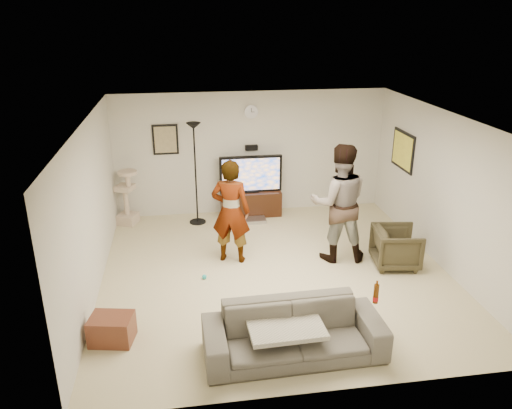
{
  "coord_description": "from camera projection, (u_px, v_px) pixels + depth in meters",
  "views": [
    {
      "loc": [
        -1.39,
        -7.0,
        3.95
      ],
      "look_at": [
        -0.29,
        0.2,
        1.12
      ],
      "focal_mm": 35.02,
      "sensor_mm": 36.0,
      "label": 1
    }
  ],
  "objects": [
    {
      "name": "side_table",
      "position": [
        112.0,
        329.0,
        6.34
      ],
      "size": [
        0.6,
        0.49,
        0.35
      ],
      "primitive_type": "cube",
      "rotation": [
        0.0,
        0.0,
        -0.2
      ],
      "color": "#582B1B",
      "rests_on": "floor"
    },
    {
      "name": "ceiling",
      "position": [
        278.0,
        119.0,
        7.17
      ],
      "size": [
        5.5,
        5.5,
        0.02
      ],
      "primitive_type": "cube",
      "color": "white",
      "rests_on": "wall_back"
    },
    {
      "name": "wall_back",
      "position": [
        251.0,
        153.0,
        10.16
      ],
      "size": [
        5.5,
        0.04,
        2.5
      ],
      "primitive_type": "cube",
      "color": "silver",
      "rests_on": "floor"
    },
    {
      "name": "throw_blanket",
      "position": [
        285.0,
        325.0,
        5.99
      ],
      "size": [
        0.92,
        0.73,
        0.06
      ],
      "primitive_type": "cube",
      "rotation": [
        0.0,
        0.0,
        0.03
      ],
      "color": "#B7B19A",
      "rests_on": "sofa"
    },
    {
      "name": "beer_bottle",
      "position": [
        376.0,
        294.0,
        6.03
      ],
      "size": [
        0.06,
        0.06,
        0.25
      ],
      "primitive_type": "cylinder",
      "color": "#532806",
      "rests_on": "sofa"
    },
    {
      "name": "console_box",
      "position": [
        256.0,
        220.0,
        10.01
      ],
      "size": [
        0.4,
        0.3,
        0.07
      ],
      "primitive_type": "cube",
      "color": "#AFAEB7",
      "rests_on": "floor"
    },
    {
      "name": "sofa",
      "position": [
        294.0,
        332.0,
        6.05
      ],
      "size": [
        2.2,
        0.9,
        0.64
      ],
      "primitive_type": "imported",
      "rotation": [
        0.0,
        0.0,
        0.02
      ],
      "color": "#545047",
      "rests_on": "floor"
    },
    {
      "name": "floor_lamp",
      "position": [
        196.0,
        174.0,
        9.63
      ],
      "size": [
        0.32,
        0.32,
        2.01
      ],
      "primitive_type": "cylinder",
      "color": "black",
      "rests_on": "floor"
    },
    {
      "name": "wall_left",
      "position": [
        91.0,
        211.0,
        7.24
      ],
      "size": [
        0.04,
        5.5,
        2.5
      ],
      "primitive_type": "cube",
      "color": "silver",
      "rests_on": "floor"
    },
    {
      "name": "cat_tree",
      "position": [
        126.0,
        197.0,
        9.75
      ],
      "size": [
        0.46,
        0.46,
        1.1
      ],
      "primitive_type": "cube",
      "rotation": [
        0.0,
        0.0,
        -0.39
      ],
      "color": "#BFA991",
      "rests_on": "floor"
    },
    {
      "name": "tv",
      "position": [
        251.0,
        174.0,
        10.06
      ],
      "size": [
        1.26,
        0.08,
        0.75
      ],
      "primitive_type": "cube",
      "color": "black",
      "rests_on": "tv_stand"
    },
    {
      "name": "armchair",
      "position": [
        396.0,
        247.0,
        8.19
      ],
      "size": [
        0.81,
        0.8,
        0.66
      ],
      "primitive_type": "imported",
      "rotation": [
        0.0,
        0.0,
        1.44
      ],
      "color": "#332E1C",
      "rests_on": "floor"
    },
    {
      "name": "wall_clock",
      "position": [
        251.0,
        112.0,
        9.83
      ],
      "size": [
        0.26,
        0.04,
        0.26
      ],
      "primitive_type": "cylinder",
      "rotation": [
        1.57,
        0.0,
        0.0
      ],
      "color": "silver",
      "rests_on": "wall_back"
    },
    {
      "name": "wall_speaker",
      "position": [
        251.0,
        148.0,
        10.06
      ],
      "size": [
        0.25,
        0.1,
        0.1
      ],
      "primitive_type": "cube",
      "color": "black",
      "rests_on": "wall_back"
    },
    {
      "name": "wall_front",
      "position": [
        328.0,
        295.0,
        5.1
      ],
      "size": [
        5.5,
        0.04,
        2.5
      ],
      "primitive_type": "cube",
      "color": "silver",
      "rests_on": "floor"
    },
    {
      "name": "picture_right",
      "position": [
        403.0,
        150.0,
        9.4
      ],
      "size": [
        0.03,
        0.78,
        0.62
      ],
      "primitive_type": "cube",
      "color": "#D6CE3E",
      "rests_on": "wall_right"
    },
    {
      "name": "floor",
      "position": [
        275.0,
        273.0,
        8.09
      ],
      "size": [
        5.5,
        5.5,
        0.02
      ],
      "primitive_type": "cube",
      "color": "tan",
      "rests_on": "ground"
    },
    {
      "name": "picture_back",
      "position": [
        165.0,
        140.0,
        9.78
      ],
      "size": [
        0.42,
        0.03,
        0.52
      ],
      "primitive_type": "cube",
      "color": "#897D5A",
      "rests_on": "wall_back"
    },
    {
      "name": "tv_stand",
      "position": [
        251.0,
        203.0,
        10.29
      ],
      "size": [
        1.22,
        0.45,
        0.51
      ],
      "primitive_type": "cube",
      "color": "black",
      "rests_on": "floor"
    },
    {
      "name": "wall_right",
      "position": [
        444.0,
        191.0,
        8.02
      ],
      "size": [
        0.04,
        5.5,
        2.5
      ],
      "primitive_type": "cube",
      "color": "silver",
      "rests_on": "floor"
    },
    {
      "name": "person_left",
      "position": [
        231.0,
        212.0,
        8.18
      ],
      "size": [
        0.74,
        0.6,
        1.77
      ],
      "primitive_type": "imported",
      "rotation": [
        0.0,
        0.0,
        2.83
      ],
      "color": "#B9B9B9",
      "rests_on": "floor"
    },
    {
      "name": "tv_screen",
      "position": [
        251.0,
        175.0,
        10.02
      ],
      "size": [
        1.16,
        0.01,
        0.66
      ],
      "primitive_type": "cube",
      "color": "#F0A34B",
      "rests_on": "tv"
    },
    {
      "name": "person_right",
      "position": [
        339.0,
        203.0,
        8.21
      ],
      "size": [
        1.06,
        0.87,
        2.0
      ],
      "primitive_type": "imported",
      "rotation": [
        0.0,
        0.0,
        3.02
      ],
      "color": "#29439B",
      "rests_on": "floor"
    },
    {
      "name": "toy_ball",
      "position": [
        204.0,
        277.0,
        7.87
      ],
      "size": [
        0.07,
        0.07,
        0.07
      ],
      "primitive_type": "sphere",
      "color": "#22ABA8",
      "rests_on": "floor"
    }
  ]
}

